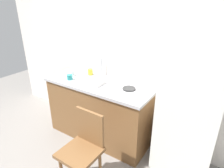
{
  "coord_description": "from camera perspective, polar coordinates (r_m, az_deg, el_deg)",
  "views": [
    {
      "loc": [
        1.26,
        -1.35,
        1.96
      ],
      "look_at": [
        -0.02,
        0.6,
        0.95
      ],
      "focal_mm": 31.15,
      "sensor_mm": 36.0,
      "label": 1
    }
  ],
  "objects": [
    {
      "name": "cabinet_base",
      "position": [
        2.95,
        -3.57,
        -7.95
      ],
      "size": [
        1.53,
        0.6,
        0.86
      ],
      "primitive_type": "cube",
      "color": "brown",
      "rests_on": "ground_plane"
    },
    {
      "name": "hotplate",
      "position": [
        2.51,
        5.01,
        -1.37
      ],
      "size": [
        0.17,
        0.17,
        0.02
      ],
      "primitive_type": "cylinder",
      "color": "#2D2D2D",
      "rests_on": "countertop"
    },
    {
      "name": "cup_yellow",
      "position": [
        3.01,
        -6.4,
        3.55
      ],
      "size": [
        0.08,
        0.08,
        0.09
      ],
      "primitive_type": "cylinder",
      "color": "yellow",
      "rests_on": "countertop"
    },
    {
      "name": "faucet",
      "position": [
        2.95,
        -3.1,
        5.12
      ],
      "size": [
        0.02,
        0.02,
        0.27
      ],
      "primitive_type": "cylinder",
      "color": "#B7B7BC",
      "rests_on": "countertop"
    },
    {
      "name": "back_wall",
      "position": [
        2.76,
        4.91,
        8.76
      ],
      "size": [
        4.8,
        0.1,
        2.54
      ],
      "primitive_type": "cube",
      "color": "white",
      "rests_on": "ground_plane"
    },
    {
      "name": "countertop",
      "position": [
        2.74,
        -3.8,
        0.14
      ],
      "size": [
        1.57,
        0.64,
        0.04
      ],
      "primitive_type": "cube",
      "color": "#B7B7BC",
      "rests_on": "cabinet_base"
    },
    {
      "name": "cup_white",
      "position": [
        2.99,
        -11.34,
        3.06
      ],
      "size": [
        0.07,
        0.07,
        0.09
      ],
      "primitive_type": "cylinder",
      "color": "white",
      "rests_on": "countertop"
    },
    {
      "name": "cup_teal",
      "position": [
        2.87,
        -12.31,
        2.0
      ],
      "size": [
        0.08,
        0.08,
        0.08
      ],
      "primitive_type": "cylinder",
      "color": "teal",
      "rests_on": "countertop"
    },
    {
      "name": "chair",
      "position": [
        2.23,
        -8.38,
        -17.9
      ],
      "size": [
        0.41,
        0.41,
        0.89
      ],
      "rotation": [
        0.0,
        0.0,
        -0.01
      ],
      "color": "brown",
      "rests_on": "ground_plane"
    },
    {
      "name": "dish_tray",
      "position": [
        2.69,
        -5.39,
        0.7
      ],
      "size": [
        0.28,
        0.2,
        0.05
      ],
      "primitive_type": "cube",
      "color": "white",
      "rests_on": "countertop"
    },
    {
      "name": "refrigerator",
      "position": [
        2.4,
        21.42,
        -10.55
      ],
      "size": [
        0.62,
        0.58,
        1.38
      ],
      "primitive_type": "cube",
      "color": "silver",
      "rests_on": "ground_plane"
    }
  ]
}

